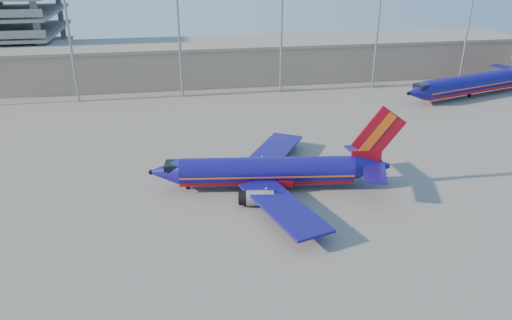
# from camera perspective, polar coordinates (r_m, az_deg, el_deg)

# --- Properties ---
(ground) EXTENTS (220.00, 220.00, 0.00)m
(ground) POSITION_cam_1_polar(r_m,az_deg,el_deg) (59.38, -1.91, -4.92)
(ground) COLOR slate
(ground) RESTS_ON ground
(terminal_building) EXTENTS (122.00, 16.00, 8.50)m
(terminal_building) POSITION_cam_1_polar(r_m,az_deg,el_deg) (113.58, -1.00, 11.40)
(terminal_building) COLOR tan
(terminal_building) RESTS_ON ground
(light_mast_row) EXTENTS (101.60, 1.60, 28.65)m
(light_mast_row) POSITION_cam_1_polar(r_m,az_deg,el_deg) (99.03, -2.93, 17.33)
(light_mast_row) COLOR gray
(light_mast_row) RESTS_ON ground
(aircraft_main) EXTENTS (31.29, 29.93, 10.62)m
(aircraft_main) POSITION_cam_1_polar(r_m,az_deg,el_deg) (61.98, 1.92, -1.29)
(aircraft_main) COLOR navy
(aircraft_main) RESTS_ON ground
(aircraft_second) EXTENTS (34.48, 17.42, 12.00)m
(aircraft_second) POSITION_cam_1_polar(r_m,az_deg,el_deg) (109.33, 23.70, 8.10)
(aircraft_second) COLOR navy
(aircraft_second) RESTS_ON ground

